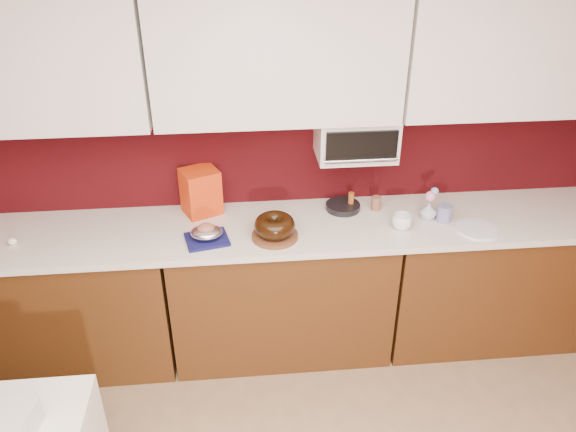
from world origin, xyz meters
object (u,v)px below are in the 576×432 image
Objects in this scene: bundt_cake at (275,225)px; coffee_mug at (402,220)px; pandoro_box at (201,192)px; toaster_oven at (356,136)px; flower_vase at (428,210)px; foil_ham_nest at (206,232)px; blue_jar at (444,213)px.

bundt_cake is 0.74m from coffee_mug.
toaster_oven is at bearing -26.86° from pandoro_box.
pandoro_box is (-0.91, 0.04, -0.34)m from toaster_oven.
flower_vase is (0.19, 0.10, 0.00)m from coffee_mug.
foil_ham_nest is (-0.87, -0.29, -0.42)m from toaster_oven.
flower_vase is (0.92, 0.13, -0.02)m from bundt_cake.
bundt_cake reaches higher than coffee_mug.
foil_ham_nest is at bearing -107.70° from pandoro_box.
flower_vase is (-0.08, 0.04, 0.01)m from blue_jar.
toaster_oven is 1.01m from foil_ham_nest.
flower_vase reaches higher than coffee_mug.
blue_jar is at bearing -33.99° from pandoro_box.
toaster_oven reaches higher than bundt_cake.
bundt_cake is (-0.49, -0.29, -0.40)m from toaster_oven.
toaster_oven is 0.70m from bundt_cake.
toaster_oven is at bearing 132.34° from coffee_mug.
bundt_cake is 0.38m from foil_ham_nest.
pandoro_box is at bearing 140.92° from bundt_cake.
bundt_cake is at bearing -63.15° from pandoro_box.
foil_ham_nest is at bearing 179.31° from bundt_cake.
bundt_cake is 0.54m from pandoro_box.
pandoro_box is 2.70× the size of blue_jar.
coffee_mug is at bearing -152.01° from flower_vase.
toaster_oven is 2.55× the size of foil_ham_nest.
pandoro_box is at bearing 164.98° from coffee_mug.
toaster_oven reaches higher than coffee_mug.
coffee_mug is (0.24, -0.27, -0.42)m from toaster_oven.
foil_ham_nest is 0.63× the size of pandoro_box.
toaster_oven reaches higher than foil_ham_nest.
flower_vase is at bearing 27.99° from coffee_mug.
pandoro_box reaches higher than coffee_mug.
blue_jar is (1.39, 0.08, -0.00)m from foil_ham_nest.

